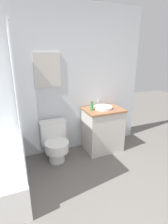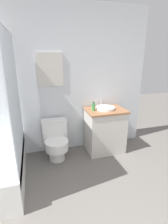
# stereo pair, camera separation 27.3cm
# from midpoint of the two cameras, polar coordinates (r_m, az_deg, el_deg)

# --- Properties ---
(wall_back) EXTENTS (3.35, 0.07, 2.50)m
(wall_back) POSITION_cam_midpoint_polar(r_m,az_deg,el_deg) (2.99, -7.15, 9.55)
(wall_back) COLOR silver
(wall_back) RESTS_ON ground_plane
(shower_area) EXTENTS (0.61, 1.33, 1.98)m
(shower_area) POSITION_cam_midpoint_polar(r_m,az_deg,el_deg) (2.68, -22.60, -15.53)
(shower_area) COLOR white
(shower_area) RESTS_ON ground_plane
(toilet) EXTENTS (0.43, 0.53, 0.65)m
(toilet) POSITION_cam_midpoint_polar(r_m,az_deg,el_deg) (3.00, -6.64, -9.10)
(toilet) COLOR white
(toilet) RESTS_ON ground_plane
(vanity) EXTENTS (0.68, 0.51, 0.79)m
(vanity) POSITION_cam_midpoint_polar(r_m,az_deg,el_deg) (3.21, 9.25, -5.93)
(vanity) COLOR beige
(vanity) RESTS_ON ground_plane
(sink) EXTENTS (0.33, 0.37, 0.13)m
(sink) POSITION_cam_midpoint_polar(r_m,az_deg,el_deg) (3.08, 9.47, 1.26)
(sink) COLOR white
(sink) RESTS_ON vanity
(soap_bottle) EXTENTS (0.05, 0.05, 0.15)m
(soap_bottle) POSITION_cam_midpoint_polar(r_m,az_deg,el_deg) (2.97, 5.73, 1.67)
(soap_bottle) COLOR green
(soap_bottle) RESTS_ON vanity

